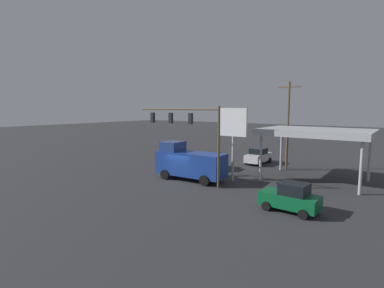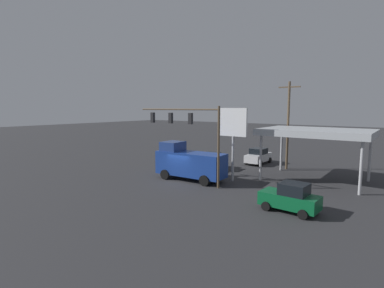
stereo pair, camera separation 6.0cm
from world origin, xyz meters
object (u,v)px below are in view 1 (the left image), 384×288
(hatchback_crossing, at_px, (291,198))
(sedan_waiting, at_px, (258,156))
(price_sign, at_px, (233,126))
(sedan_far, at_px, (210,161))
(traffic_signal_assembly, at_px, (187,125))
(delivery_truck, at_px, (189,162))
(utility_pole, at_px, (288,123))

(hatchback_crossing, bearing_deg, sedan_waiting, -55.46)
(price_sign, bearing_deg, sedan_far, -33.51)
(traffic_signal_assembly, bearing_deg, price_sign, -136.16)
(sedan_waiting, xyz_separation_m, sedan_far, (2.74, 6.63, 0.00))
(delivery_truck, bearing_deg, sedan_far, -83.05)
(utility_pole, distance_m, hatchback_crossing, 15.06)
(hatchback_crossing, bearing_deg, utility_pole, -66.41)
(utility_pole, relative_size, sedan_far, 2.16)
(sedan_waiting, xyz_separation_m, delivery_truck, (1.82, 11.74, 0.74))
(price_sign, relative_size, delivery_truck, 0.99)
(traffic_signal_assembly, relative_size, sedan_waiting, 2.06)
(utility_pole, distance_m, sedan_far, 9.58)
(sedan_waiting, relative_size, delivery_truck, 0.64)
(utility_pole, height_order, delivery_truck, utility_pole)
(traffic_signal_assembly, height_order, utility_pole, utility_pole)
(sedan_waiting, bearing_deg, hatchback_crossing, 30.87)
(hatchback_crossing, bearing_deg, sedan_far, -31.46)
(traffic_signal_assembly, relative_size, price_sign, 1.33)
(utility_pole, relative_size, delivery_truck, 1.40)
(utility_pole, relative_size, hatchback_crossing, 2.50)
(sedan_waiting, bearing_deg, sedan_far, -22.87)
(delivery_truck, bearing_deg, hatchback_crossing, 161.12)
(utility_pole, distance_m, delivery_truck, 12.51)
(traffic_signal_assembly, distance_m, hatchback_crossing, 11.41)
(traffic_signal_assembly, bearing_deg, hatchback_crossing, 168.32)
(hatchback_crossing, xyz_separation_m, sedan_far, (11.68, -8.11, 0.00))
(delivery_truck, height_order, hatchback_crossing, delivery_truck)
(price_sign, height_order, hatchback_crossing, price_sign)
(delivery_truck, bearing_deg, price_sign, -152.07)
(delivery_truck, relative_size, sedan_far, 1.54)
(price_sign, bearing_deg, delivery_truck, 31.25)
(traffic_signal_assembly, xyz_separation_m, sedan_waiting, (-1.40, -12.59, -4.34))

